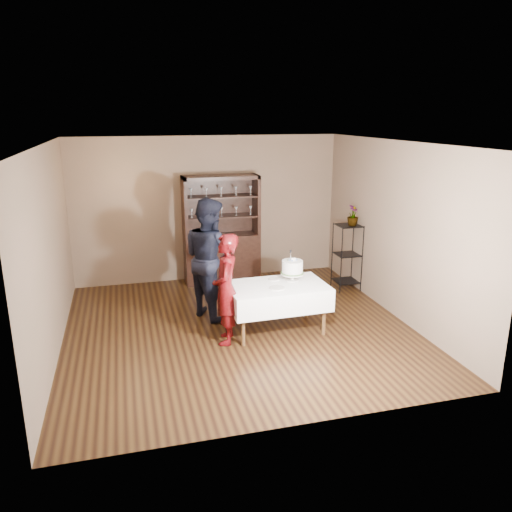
# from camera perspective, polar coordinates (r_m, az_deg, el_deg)

# --- Properties ---
(floor) EXTENTS (5.00, 5.00, 0.00)m
(floor) POSITION_cam_1_polar(r_m,az_deg,el_deg) (7.52, -1.97, -8.24)
(floor) COLOR black
(floor) RESTS_ON ground
(ceiling) EXTENTS (5.00, 5.00, 0.00)m
(ceiling) POSITION_cam_1_polar(r_m,az_deg,el_deg) (6.86, -2.19, 12.78)
(ceiling) COLOR silver
(ceiling) RESTS_ON back_wall
(back_wall) EXTENTS (5.00, 0.02, 2.70)m
(back_wall) POSITION_cam_1_polar(r_m,az_deg,el_deg) (9.47, -5.51, 5.37)
(back_wall) COLOR brown
(back_wall) RESTS_ON floor
(wall_left) EXTENTS (0.02, 5.00, 2.70)m
(wall_left) POSITION_cam_1_polar(r_m,az_deg,el_deg) (6.97, -22.53, 0.34)
(wall_left) COLOR brown
(wall_left) RESTS_ON floor
(wall_right) EXTENTS (0.02, 5.00, 2.70)m
(wall_right) POSITION_cam_1_polar(r_m,az_deg,el_deg) (7.99, 15.69, 2.86)
(wall_right) COLOR brown
(wall_right) RESTS_ON floor
(china_hutch) EXTENTS (1.40, 0.48, 2.00)m
(china_hutch) POSITION_cam_1_polar(r_m,az_deg,el_deg) (9.41, -3.95, 1.07)
(china_hutch) COLOR black
(china_hutch) RESTS_ON floor
(plant_etagere) EXTENTS (0.42, 0.42, 1.20)m
(plant_etagere) POSITION_cam_1_polar(r_m,az_deg,el_deg) (9.08, 10.36, 0.20)
(plant_etagere) COLOR black
(plant_etagere) RESTS_ON floor
(cake_table) EXTENTS (1.45, 0.92, 0.71)m
(cake_table) POSITION_cam_1_polar(r_m,az_deg,el_deg) (7.24, 2.41, -4.59)
(cake_table) COLOR white
(cake_table) RESTS_ON floor
(woman) EXTENTS (0.50, 0.64, 1.55)m
(woman) POSITION_cam_1_polar(r_m,az_deg,el_deg) (6.83, -3.44, -3.81)
(woman) COLOR #3A0505
(woman) RESTS_ON floor
(man) EXTENTS (1.03, 1.13, 1.88)m
(man) POSITION_cam_1_polar(r_m,az_deg,el_deg) (7.72, -5.31, -0.21)
(man) COLOR black
(man) RESTS_ON floor
(cake) EXTENTS (0.35, 0.35, 0.47)m
(cake) POSITION_cam_1_polar(r_m,az_deg,el_deg) (7.34, 4.17, -1.38)
(cake) COLOR beige
(cake) RESTS_ON cake_table
(plate_near) EXTENTS (0.22, 0.22, 0.01)m
(plate_near) POSITION_cam_1_polar(r_m,az_deg,el_deg) (7.04, 2.43, -3.67)
(plate_near) COLOR beige
(plate_near) RESTS_ON cake_table
(plate_far) EXTENTS (0.17, 0.17, 0.01)m
(plate_far) POSITION_cam_1_polar(r_m,az_deg,el_deg) (7.41, 2.08, -2.66)
(plate_far) COLOR beige
(plate_far) RESTS_ON cake_table
(potted_plant) EXTENTS (0.28, 0.28, 0.36)m
(potted_plant) POSITION_cam_1_polar(r_m,az_deg,el_deg) (8.90, 11.01, 4.58)
(potted_plant) COLOR #476D34
(potted_plant) RESTS_ON plant_etagere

